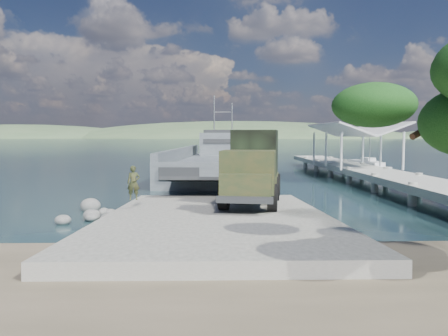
# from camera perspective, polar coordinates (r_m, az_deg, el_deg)

# --- Properties ---
(ground) EXTENTS (1400.00, 1400.00, 0.00)m
(ground) POSITION_cam_1_polar(r_m,az_deg,el_deg) (21.30, -0.95, -6.80)
(ground) COLOR #172F38
(ground) RESTS_ON ground
(boat_ramp) EXTENTS (10.00, 18.00, 0.50)m
(boat_ramp) POSITION_cam_1_polar(r_m,az_deg,el_deg) (20.27, -0.94, -6.65)
(boat_ramp) COLOR slate
(boat_ramp) RESTS_ON ground
(shoreline_rocks) EXTENTS (3.20, 5.60, 0.90)m
(shoreline_rocks) POSITION_cam_1_polar(r_m,az_deg,el_deg) (22.63, -16.96, -6.33)
(shoreline_rocks) COLOR #4E4E4C
(shoreline_rocks) RESTS_ON ground
(distant_headlands) EXTENTS (1000.00, 240.00, 48.00)m
(distant_headlands) POSITION_cam_1_polar(r_m,az_deg,el_deg) (583.08, 3.72, 3.90)
(distant_headlands) COLOR #3D5938
(distant_headlands) RESTS_ON ground
(pier) EXTENTS (6.40, 44.00, 6.10)m
(pier) POSITION_cam_1_polar(r_m,az_deg,el_deg) (41.85, 17.01, 0.69)
(pier) COLOR #A4A59B
(pier) RESTS_ON ground
(landing_craft) EXTENTS (10.32, 33.49, 9.82)m
(landing_craft) POSITION_cam_1_polar(r_m,az_deg,el_deg) (45.63, -0.71, 0.16)
(landing_craft) COLOR #464E53
(landing_craft) RESTS_ON ground
(military_truck) EXTENTS (3.97, 8.70, 3.89)m
(military_truck) POSITION_cam_1_polar(r_m,az_deg,el_deg) (23.72, 3.87, 0.27)
(military_truck) COLOR black
(military_truck) RESTS_ON boat_ramp
(soldier) EXTENTS (0.67, 0.49, 1.71)m
(soldier) POSITION_cam_1_polar(r_m,az_deg,el_deg) (22.14, -11.72, -2.92)
(soldier) COLOR #21321B
(soldier) RESTS_ON boat_ramp
(sailboat_near) EXTENTS (3.26, 5.72, 6.69)m
(sailboat_near) POSITION_cam_1_polar(r_m,az_deg,el_deg) (51.36, 18.54, -0.10)
(sailboat_near) COLOR silver
(sailboat_near) RESTS_ON ground
(sailboat_far) EXTENTS (3.28, 5.31, 6.24)m
(sailboat_far) POSITION_cam_1_polar(r_m,az_deg,el_deg) (62.98, 17.84, 0.67)
(sailboat_far) COLOR silver
(sailboat_far) RESTS_ON ground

